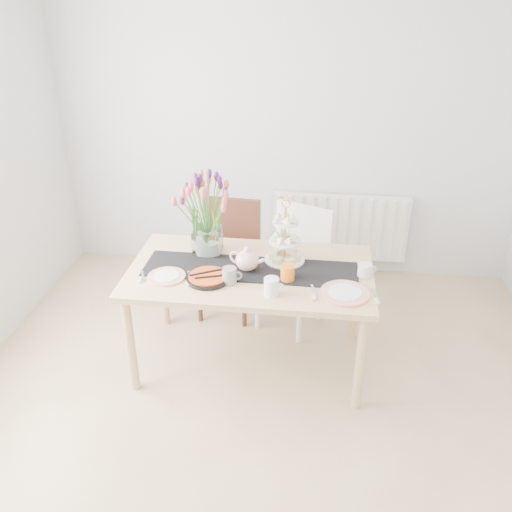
# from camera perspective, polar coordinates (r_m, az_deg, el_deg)

# --- Properties ---
(room_shell) EXTENTS (4.50, 4.50, 4.50)m
(room_shell) POSITION_cam_1_polar(r_m,az_deg,el_deg) (2.59, -0.44, 0.56)
(room_shell) COLOR tan
(room_shell) RESTS_ON ground
(radiator) EXTENTS (1.20, 0.08, 0.60)m
(radiator) POSITION_cam_1_polar(r_m,az_deg,el_deg) (4.92, 8.80, 3.05)
(radiator) COLOR white
(radiator) RESTS_ON room_shell
(dining_table) EXTENTS (1.60, 0.90, 0.75)m
(dining_table) POSITION_cam_1_polar(r_m,az_deg,el_deg) (3.59, -0.59, -2.50)
(dining_table) COLOR tan
(dining_table) RESTS_ON ground
(chair_brown) EXTENTS (0.49, 0.49, 0.91)m
(chair_brown) POSITION_cam_1_polar(r_m,az_deg,el_deg) (4.30, -2.82, 0.80)
(chair_brown) COLOR #351813
(chair_brown) RESTS_ON ground
(chair_white) EXTENTS (0.61, 0.61, 0.94)m
(chair_white) POSITION_cam_1_polar(r_m,az_deg,el_deg) (4.14, 4.22, -0.19)
(chair_white) COLOR white
(chair_white) RESTS_ON ground
(table_runner) EXTENTS (1.40, 0.35, 0.01)m
(table_runner) POSITION_cam_1_polar(r_m,az_deg,el_deg) (3.55, -0.59, -1.38)
(table_runner) COLOR black
(table_runner) RESTS_ON dining_table
(tulip_vase) EXTENTS (0.67, 0.67, 0.58)m
(tulip_vase) POSITION_cam_1_polar(r_m,az_deg,el_deg) (3.62, -5.29, 5.52)
(tulip_vase) COLOR silver
(tulip_vase) RESTS_ON dining_table
(cake_stand) EXTENTS (0.27, 0.27, 0.40)m
(cake_stand) POSITION_cam_1_polar(r_m,az_deg,el_deg) (3.60, 3.07, 1.02)
(cake_stand) COLOR gold
(cake_stand) RESTS_ON dining_table
(teapot) EXTENTS (0.30, 0.28, 0.16)m
(teapot) POSITION_cam_1_polar(r_m,az_deg,el_deg) (3.50, -0.92, -0.44)
(teapot) COLOR silver
(teapot) RESTS_ON dining_table
(cream_jug) EXTENTS (0.11, 0.11, 0.09)m
(cream_jug) POSITION_cam_1_polar(r_m,az_deg,el_deg) (3.52, 11.35, -1.49)
(cream_jug) COLOR silver
(cream_jug) RESTS_ON dining_table
(tart_tin) EXTENTS (0.28, 0.28, 0.03)m
(tart_tin) POSITION_cam_1_polar(r_m,az_deg,el_deg) (3.44, -5.05, -2.28)
(tart_tin) COLOR black
(tart_tin) RESTS_ON dining_table
(mug_grey) EXTENTS (0.10, 0.10, 0.11)m
(mug_grey) POSITION_cam_1_polar(r_m,az_deg,el_deg) (3.38, -2.81, -2.09)
(mug_grey) COLOR gray
(mug_grey) RESTS_ON dining_table
(mug_white) EXTENTS (0.10, 0.10, 0.11)m
(mug_white) POSITION_cam_1_polar(r_m,az_deg,el_deg) (3.26, 1.64, -3.23)
(mug_white) COLOR white
(mug_white) RESTS_ON dining_table
(mug_orange) EXTENTS (0.12, 0.12, 0.11)m
(mug_orange) POSITION_cam_1_polar(r_m,az_deg,el_deg) (3.41, 3.35, -1.79)
(mug_orange) COLOR orange
(mug_orange) RESTS_ON dining_table
(plate_left) EXTENTS (0.32, 0.32, 0.01)m
(plate_left) POSITION_cam_1_polar(r_m,az_deg,el_deg) (3.51, -9.40, -2.14)
(plate_left) COLOR silver
(plate_left) RESTS_ON dining_table
(plate_right) EXTENTS (0.36, 0.36, 0.02)m
(plate_right) POSITION_cam_1_polar(r_m,az_deg,el_deg) (3.33, 9.33, -3.89)
(plate_right) COLOR silver
(plate_right) RESTS_ON dining_table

